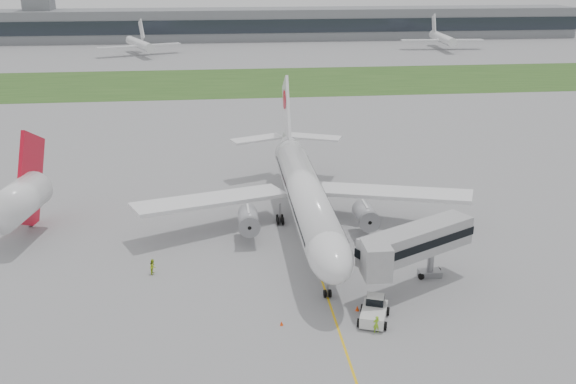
{
  "coord_description": "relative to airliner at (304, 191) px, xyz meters",
  "views": [
    {
      "loc": [
        -11.48,
        -78.1,
        36.05
      ],
      "look_at": [
        -2.6,
        2.0,
        6.59
      ],
      "focal_mm": 40.0,
      "sensor_mm": 36.0,
      "label": 1
    }
  ],
  "objects": [
    {
      "name": "pushback_tug",
      "position": [
        4.11,
        -25.04,
        -4.6
      ],
      "size": [
        4.18,
        5.07,
        2.3
      ],
      "rotation": [
        0.0,
        0.0,
        -0.35
      ],
      "color": "silver",
      "rests_on": "ground"
    },
    {
      "name": "terminal_building",
      "position": [
        0.0,
        225.0,
        1.34
      ],
      "size": [
        320.0,
        22.3,
        14.0
      ],
      "color": "gray",
      "rests_on": "ground"
    },
    {
      "name": "jet_bridge",
      "position": [
        9.63,
        -18.88,
        -0.06
      ],
      "size": [
        15.34,
        11.42,
        7.58
      ],
      "rotation": [
        0.0,
        0.0,
        0.49
      ],
      "color": "#A4A5A7",
      "rests_on": "ground"
    },
    {
      "name": "airliner",
      "position": [
        0.0,
        0.0,
        0.0
      ],
      "size": [
        48.13,
        53.95,
        17.88
      ],
      "color": "white",
      "rests_on": "ground"
    },
    {
      "name": "safety_cone_left",
      "position": [
        -5.75,
        -25.2,
        -5.41
      ],
      "size": [
        0.36,
        0.36,
        0.5
      ],
      "primitive_type": "cone",
      "color": "#FF440D",
      "rests_on": "ground"
    },
    {
      "name": "ground",
      "position": [
        0.0,
        -4.87,
        -5.66
      ],
      "size": [
        600.0,
        600.0,
        0.0
      ],
      "primitive_type": "plane",
      "color": "#959598",
      "rests_on": "ground"
    },
    {
      "name": "ground_crew_far",
      "position": [
        -20.05,
        -11.85,
        -4.71
      ],
      "size": [
        0.83,
        1.01,
        1.91
      ],
      "primitive_type": "imported",
      "rotation": [
        0.0,
        0.0,
        1.45
      ],
      "color": "#A8C721",
      "rests_on": "ground"
    },
    {
      "name": "apron_markings",
      "position": [
        0.0,
        -9.87,
        -5.66
      ],
      "size": [
        70.0,
        70.0,
        0.04
      ],
      "primitive_type": null,
      "color": "gold",
      "rests_on": "ground"
    },
    {
      "name": "ground_crew_near",
      "position": [
        3.74,
        -27.59,
        -4.72
      ],
      "size": [
        0.71,
        0.49,
        1.89
      ],
      "primitive_type": "imported",
      "rotation": [
        0.0,
        0.0,
        3.19
      ],
      "color": "#86C520",
      "rests_on": "ground"
    },
    {
      "name": "control_tower",
      "position": [
        -90.0,
        227.13,
        -5.66
      ],
      "size": [
        12.0,
        12.0,
        56.0
      ],
      "primitive_type": null,
      "color": "gray",
      "rests_on": "ground"
    },
    {
      "name": "safety_cone_right",
      "position": [
        2.73,
        -23.15,
        -5.37
      ],
      "size": [
        0.43,
        0.43,
        0.59
      ],
      "primitive_type": "cone",
      "color": "#FF440D",
      "rests_on": "ground"
    },
    {
      "name": "grass_strip",
      "position": [
        0.0,
        115.13,
        -5.65
      ],
      "size": [
        600.0,
        50.0,
        0.02
      ],
      "primitive_type": "cube",
      "color": "#2C501E",
      "rests_on": "ground"
    },
    {
      "name": "neighbor_aircraft",
      "position": [
        -38.41,
        0.97,
        0.09
      ],
      "size": [
        6.84,
        17.98,
        14.52
      ],
      "rotation": [
        0.0,
        0.0,
        -0.18
      ],
      "color": "red",
      "rests_on": "ground"
    },
    {
      "name": "distant_aircraft_left",
      "position": [
        -41.25,
        178.02,
        -5.66
      ],
      "size": [
        41.19,
        39.01,
        12.57
      ],
      "primitive_type": null,
      "rotation": [
        0.0,
        0.0,
        0.37
      ],
      "color": "white",
      "rests_on": "ground"
    },
    {
      "name": "distant_aircraft_right",
      "position": [
        82.8,
        181.67,
        -5.66
      ],
      "size": [
        36.22,
        32.47,
        13.1
      ],
      "primitive_type": null,
      "rotation": [
        0.0,
        0.0,
        -0.07
      ],
      "color": "white",
      "rests_on": "ground"
    }
  ]
}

